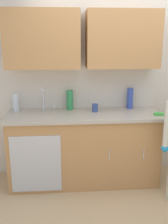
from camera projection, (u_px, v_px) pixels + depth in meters
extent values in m
plane|color=tan|center=(137.00, 209.00, 2.95)|extent=(9.00, 9.00, 0.00)
cube|color=beige|center=(122.00, 77.00, 3.60)|extent=(4.80, 0.10, 2.70)
cube|color=#B27F4C|center=(42.00, 39.00, 3.18)|extent=(0.91, 0.34, 0.70)
cube|color=#B27F4C|center=(123.00, 39.00, 3.25)|extent=(0.91, 0.34, 0.70)
cube|color=#B27F4C|center=(84.00, 149.00, 3.46)|extent=(1.90, 0.60, 0.90)
cube|color=#B7BABF|center=(36.00, 164.00, 3.13)|extent=(0.60, 0.01, 0.72)
cylinder|color=silver|center=(109.00, 155.00, 3.17)|extent=(0.01, 0.01, 0.12)
cylinder|color=silver|center=(144.00, 154.00, 3.20)|extent=(0.01, 0.01, 0.12)
cube|color=#A8A093|center=(84.00, 115.00, 3.33)|extent=(1.96, 0.66, 0.04)
cube|color=#B7BABF|center=(46.00, 116.00, 3.30)|extent=(0.50, 0.36, 0.03)
cylinder|color=#B7BABF|center=(43.00, 100.00, 3.39)|extent=(0.02, 0.02, 0.30)
sphere|color=#B7BABF|center=(43.00, 90.00, 3.30)|extent=(0.04, 0.04, 0.04)
cylinder|color=#B7BABF|center=(54.00, 107.00, 3.43)|extent=(0.02, 0.02, 0.10)
cylinder|color=beige|center=(167.00, 125.00, 2.91)|extent=(0.07, 0.07, 0.55)
sphere|color=#1E8CCC|center=(165.00, 148.00, 2.99)|extent=(0.09, 0.09, 0.09)
cylinder|color=#2D8C4C|center=(70.00, 100.00, 3.48)|extent=(0.08, 0.08, 0.26)
cylinder|color=silver|center=(16.00, 102.00, 3.42)|extent=(0.08, 0.08, 0.23)
cylinder|color=#334CB2|center=(130.00, 98.00, 3.54)|extent=(0.08, 0.08, 0.28)
cylinder|color=#33478C|center=(95.00, 108.00, 3.40)|extent=(0.08, 0.08, 0.11)
cube|color=#4CBF4C|center=(159.00, 114.00, 3.26)|extent=(0.11, 0.07, 0.03)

